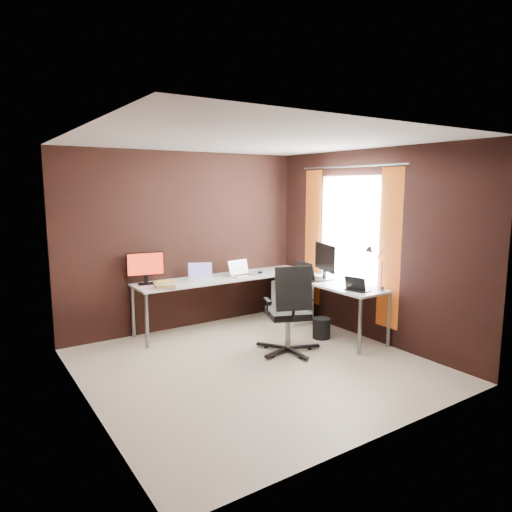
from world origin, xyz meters
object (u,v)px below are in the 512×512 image
(drawer_pedestal, at_px, (292,302))
(laptop_silver, at_px, (241,273))
(monitor_left, at_px, (146,266))
(wastebasket, at_px, (321,328))
(book_stack, at_px, (165,285))
(monitor_right, at_px, (325,259))
(office_chair, at_px, (289,327))
(laptop_black_small, at_px, (357,288))
(laptop_black_big, at_px, (310,276))
(desk_lamp, at_px, (374,263))
(laptop_white, at_px, (200,276))

(drawer_pedestal, height_order, laptop_silver, laptop_silver)
(monitor_left, relative_size, wastebasket, 1.79)
(book_stack, xyz_separation_m, wastebasket, (1.80, -0.99, -0.63))
(wastebasket, bearing_deg, drawer_pedestal, 79.26)
(drawer_pedestal, distance_m, wastebasket, 0.87)
(drawer_pedestal, height_order, monitor_right, monitor_right)
(monitor_left, height_order, book_stack, monitor_left)
(office_chair, bearing_deg, monitor_right, 46.15)
(laptop_black_small, xyz_separation_m, office_chair, (-0.82, 0.32, -0.45))
(laptop_black_small, bearing_deg, laptop_black_big, -12.11)
(laptop_black_big, bearing_deg, office_chair, 131.04)
(wastebasket, bearing_deg, monitor_right, 44.02)
(laptop_black_big, xyz_separation_m, laptop_black_small, (0.04, -0.85, -0.01))
(laptop_black_big, xyz_separation_m, desk_lamp, (0.23, -0.95, 0.29))
(drawer_pedestal, xyz_separation_m, wastebasket, (-0.16, -0.84, -0.16))
(monitor_right, height_order, office_chair, monitor_right)
(laptop_white, distance_m, book_stack, 0.67)
(desk_lamp, relative_size, wastebasket, 2.03)
(laptop_black_small, bearing_deg, wastebasket, -1.20)
(laptop_silver, bearing_deg, monitor_right, -50.21)
(drawer_pedestal, relative_size, laptop_black_small, 1.87)
(monitor_right, bearing_deg, laptop_black_big, 86.68)
(monitor_left, distance_m, laptop_black_small, 2.76)
(laptop_white, relative_size, laptop_silver, 1.13)
(monitor_left, distance_m, office_chair, 2.06)
(wastebasket, bearing_deg, laptop_black_small, -76.39)
(monitor_left, relative_size, office_chair, 0.44)
(monitor_left, distance_m, desk_lamp, 2.96)
(laptop_white, height_order, laptop_black_small, laptop_white)
(laptop_black_small, bearing_deg, office_chair, 53.80)
(laptop_silver, height_order, office_chair, office_chair)
(laptop_silver, bearing_deg, laptop_black_small, -72.53)
(monitor_left, relative_size, book_stack, 1.54)
(drawer_pedestal, bearing_deg, laptop_silver, 159.80)
(laptop_black_big, distance_m, laptop_black_small, 0.85)
(desk_lamp, bearing_deg, laptop_silver, 124.95)
(monitor_left, distance_m, book_stack, 0.42)
(laptop_white, height_order, office_chair, office_chair)
(monitor_left, xyz_separation_m, wastebasket, (1.92, -1.34, -0.84))
(monitor_left, xyz_separation_m, office_chair, (1.23, -1.52, -0.65))
(laptop_black_small, distance_m, wastebasket, 0.82)
(monitor_right, height_order, laptop_black_small, monitor_right)
(laptop_black_small, relative_size, desk_lamp, 0.58)
(laptop_black_small, xyz_separation_m, desk_lamp, (0.19, -0.10, 0.31))
(drawer_pedestal, xyz_separation_m, desk_lamp, (0.16, -1.44, 0.78))
(laptop_black_small, bearing_deg, desk_lamp, -130.84)
(book_stack, height_order, wastebasket, book_stack)
(monitor_left, height_order, office_chair, monitor_left)
(laptop_white, xyz_separation_m, desk_lamp, (1.49, -1.82, 0.30))
(laptop_black_big, distance_m, wastebasket, 0.74)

